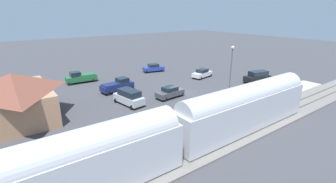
{
  "coord_description": "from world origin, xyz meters",
  "views": [
    {
      "loc": [
        -28.75,
        23.27,
        12.58
      ],
      "look_at": [
        -0.52,
        2.65,
        1.0
      ],
      "focal_mm": 25.92,
      "sensor_mm": 36.0,
      "label": 1
    }
  ],
  "objects_px": {
    "pedestrian_waiting_far": "(249,100)",
    "pedestrian_on_platform": "(219,110)",
    "sedan_charcoal": "(170,92)",
    "pickup_navy": "(118,85)",
    "sedan_white": "(202,73)",
    "light_pole_near_platform": "(231,68)",
    "station_building": "(14,96)",
    "sedan_blue": "(154,68)",
    "suv_silver": "(129,97)",
    "pickup_green": "(81,77)",
    "suv_black": "(258,77)"
  },
  "relations": [
    {
      "from": "pedestrian_waiting_far",
      "to": "pickup_navy",
      "type": "xyz_separation_m",
      "value": [
        17.39,
        11.11,
        -0.25
      ]
    },
    {
      "from": "pedestrian_on_platform",
      "to": "sedan_white",
      "type": "relative_size",
      "value": 0.36
    },
    {
      "from": "pedestrian_waiting_far",
      "to": "sedan_blue",
      "type": "distance_m",
      "value": 25.47
    },
    {
      "from": "sedan_blue",
      "to": "pickup_green",
      "type": "height_order",
      "value": "pickup_green"
    },
    {
      "from": "pedestrian_waiting_far",
      "to": "pedestrian_on_platform",
      "type": "bearing_deg",
      "value": 90.15
    },
    {
      "from": "station_building",
      "to": "sedan_charcoal",
      "type": "distance_m",
      "value": 20.25
    },
    {
      "from": "sedan_white",
      "to": "light_pole_near_platform",
      "type": "relative_size",
      "value": 0.58
    },
    {
      "from": "sedan_blue",
      "to": "sedan_charcoal",
      "type": "height_order",
      "value": "same"
    },
    {
      "from": "pickup_navy",
      "to": "sedan_charcoal",
      "type": "bearing_deg",
      "value": -146.22
    },
    {
      "from": "pedestrian_on_platform",
      "to": "suv_black",
      "type": "bearing_deg",
      "value": -68.88
    },
    {
      "from": "station_building",
      "to": "pickup_navy",
      "type": "height_order",
      "value": "station_building"
    },
    {
      "from": "pickup_green",
      "to": "light_pole_near_platform",
      "type": "height_order",
      "value": "light_pole_near_platform"
    },
    {
      "from": "suv_silver",
      "to": "pedestrian_waiting_far",
      "type": "bearing_deg",
      "value": -131.23
    },
    {
      "from": "pickup_green",
      "to": "suv_black",
      "type": "bearing_deg",
      "value": -126.45
    },
    {
      "from": "pedestrian_waiting_far",
      "to": "sedan_white",
      "type": "xyz_separation_m",
      "value": [
        15.54,
        -6.2,
        -0.4
      ]
    },
    {
      "from": "station_building",
      "to": "pickup_green",
      "type": "relative_size",
      "value": 2.14
    },
    {
      "from": "station_building",
      "to": "suv_black",
      "type": "height_order",
      "value": "station_building"
    },
    {
      "from": "sedan_charcoal",
      "to": "pickup_navy",
      "type": "distance_m",
      "value": 9.11
    },
    {
      "from": "pedestrian_waiting_far",
      "to": "suv_silver",
      "type": "distance_m",
      "value": 16.51
    },
    {
      "from": "sedan_charcoal",
      "to": "pickup_navy",
      "type": "relative_size",
      "value": 0.84
    },
    {
      "from": "sedan_charcoal",
      "to": "pickup_green",
      "type": "distance_m",
      "value": 18.4
    },
    {
      "from": "station_building",
      "to": "suv_silver",
      "type": "bearing_deg",
      "value": -105.25
    },
    {
      "from": "station_building",
      "to": "light_pole_near_platform",
      "type": "bearing_deg",
      "value": -113.82
    },
    {
      "from": "sedan_blue",
      "to": "sedan_white",
      "type": "xyz_separation_m",
      "value": [
        -9.9,
        -5.1,
        0.0
      ]
    },
    {
      "from": "sedan_charcoal",
      "to": "sedan_white",
      "type": "height_order",
      "value": "same"
    },
    {
      "from": "sedan_blue",
      "to": "suv_black",
      "type": "distance_m",
      "value": 21.48
    },
    {
      "from": "pedestrian_waiting_far",
      "to": "station_building",
      "type": "bearing_deg",
      "value": 60.53
    },
    {
      "from": "pickup_navy",
      "to": "sedan_white",
      "type": "bearing_deg",
      "value": -96.09
    },
    {
      "from": "station_building",
      "to": "sedan_blue",
      "type": "xyz_separation_m",
      "value": [
        10.96,
        -26.73,
        -2.12
      ]
    },
    {
      "from": "sedan_blue",
      "to": "light_pole_near_platform",
      "type": "height_order",
      "value": "light_pole_near_platform"
    },
    {
      "from": "suv_silver",
      "to": "light_pole_near_platform",
      "type": "distance_m",
      "value": 14.86
    },
    {
      "from": "pickup_green",
      "to": "light_pole_near_platform",
      "type": "relative_size",
      "value": 0.68
    },
    {
      "from": "station_building",
      "to": "pedestrian_on_platform",
      "type": "distance_m",
      "value": 24.55
    },
    {
      "from": "pickup_navy",
      "to": "suv_black",
      "type": "relative_size",
      "value": 1.07
    },
    {
      "from": "pedestrian_waiting_far",
      "to": "light_pole_near_platform",
      "type": "distance_m",
      "value": 5.04
    },
    {
      "from": "sedan_charcoal",
      "to": "pickup_green",
      "type": "xyz_separation_m",
      "value": [
        16.38,
        8.37,
        0.15
      ]
    },
    {
      "from": "pickup_green",
      "to": "light_pole_near_platform",
      "type": "xyz_separation_m",
      "value": [
        -22.91,
        -14.15,
        4.06
      ]
    },
    {
      "from": "sedan_blue",
      "to": "sedan_white",
      "type": "height_order",
      "value": "same"
    },
    {
      "from": "station_building",
      "to": "sedan_blue",
      "type": "height_order",
      "value": "station_building"
    },
    {
      "from": "pedestrian_on_platform",
      "to": "suv_silver",
      "type": "height_order",
      "value": "suv_silver"
    },
    {
      "from": "sedan_charcoal",
      "to": "sedan_white",
      "type": "bearing_deg",
      "value": -64.93
    },
    {
      "from": "station_building",
      "to": "suv_silver",
      "type": "distance_m",
      "value": 13.83
    },
    {
      "from": "station_building",
      "to": "pickup_navy",
      "type": "xyz_separation_m",
      "value": [
        2.9,
        -14.53,
        -1.97
      ]
    },
    {
      "from": "light_pole_near_platform",
      "to": "station_building",
      "type": "bearing_deg",
      "value": 66.18
    },
    {
      "from": "pedestrian_on_platform",
      "to": "pickup_green",
      "type": "distance_m",
      "value": 27.56
    },
    {
      "from": "pedestrian_waiting_far",
      "to": "light_pole_near_platform",
      "type": "relative_size",
      "value": 0.21
    },
    {
      "from": "sedan_blue",
      "to": "pickup_green",
      "type": "distance_m",
      "value": 15.53
    },
    {
      "from": "station_building",
      "to": "suv_black",
      "type": "relative_size",
      "value": 2.27
    },
    {
      "from": "pedestrian_waiting_far",
      "to": "suv_silver",
      "type": "xyz_separation_m",
      "value": [
        10.88,
        12.42,
        -0.13
      ]
    },
    {
      "from": "station_building",
      "to": "suv_silver",
      "type": "xyz_separation_m",
      "value": [
        -3.61,
        -13.22,
        -1.85
      ]
    }
  ]
}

